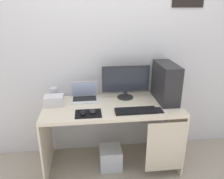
{
  "coord_description": "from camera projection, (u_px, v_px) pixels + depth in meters",
  "views": [
    {
      "loc": [
        -0.26,
        -2.18,
        1.77
      ],
      "look_at": [
        0.0,
        0.0,
        0.94
      ],
      "focal_mm": 35.89,
      "sensor_mm": 36.0,
      "label": 1
    }
  ],
  "objects": [
    {
      "name": "speaker",
      "position": [
        54.0,
        94.0,
        2.53
      ],
      "size": [
        0.09,
        0.09,
        0.14
      ],
      "primitive_type": "cylinder",
      "color": "#B7BCC6",
      "rests_on": "desk"
    },
    {
      "name": "cell_phone",
      "position": [
        159.0,
        110.0,
        2.28
      ],
      "size": [
        0.07,
        0.13,
        0.01
      ],
      "primitive_type": "cube",
      "color": "black",
      "rests_on": "desk"
    },
    {
      "name": "mousepad",
      "position": [
        88.0,
        114.0,
        2.22
      ],
      "size": [
        0.26,
        0.2,
        0.0
      ],
      "primitive_type": "cube",
      "color": "black",
      "rests_on": "desk"
    },
    {
      "name": "ground_plane",
      "position": [
        112.0,
        163.0,
        2.68
      ],
      "size": [
        8.0,
        8.0,
        0.0
      ],
      "primitive_type": "plane",
      "color": "#9E9384"
    },
    {
      "name": "wall_back",
      "position": [
        108.0,
        49.0,
        2.56
      ],
      "size": [
        4.0,
        0.05,
        2.6
      ],
      "color": "silver",
      "rests_on": "ground_plane"
    },
    {
      "name": "mouse_right",
      "position": [
        83.0,
        113.0,
        2.19
      ],
      "size": [
        0.06,
        0.1,
        0.03
      ],
      "primitive_type": "ellipsoid",
      "color": "black",
      "rests_on": "mousepad"
    },
    {
      "name": "desk",
      "position": [
        114.0,
        118.0,
        2.46
      ],
      "size": [
        1.47,
        0.65,
        0.76
      ],
      "color": "beige",
      "rests_on": "ground_plane"
    },
    {
      "name": "pc_tower",
      "position": [
        166.0,
        82.0,
        2.46
      ],
      "size": [
        0.19,
        0.46,
        0.42
      ],
      "primitive_type": "cube",
      "color": "#232326",
      "rests_on": "desk"
    },
    {
      "name": "laptop",
      "position": [
        85.0,
        96.0,
        2.54
      ],
      "size": [
        0.3,
        0.22,
        0.21
      ],
      "color": "silver",
      "rests_on": "desk"
    },
    {
      "name": "projector",
      "position": [
        54.0,
        101.0,
        2.38
      ],
      "size": [
        0.2,
        0.14,
        0.11
      ],
      "primitive_type": "cube",
      "color": "silver",
      "rests_on": "desk"
    },
    {
      "name": "mouse_left",
      "position": [
        93.0,
        111.0,
        2.22
      ],
      "size": [
        0.06,
        0.1,
        0.03
      ],
      "primitive_type": "ellipsoid",
      "color": "#232326",
      "rests_on": "mousepad"
    },
    {
      "name": "subwoofer",
      "position": [
        111.0,
        158.0,
        2.58
      ],
      "size": [
        0.24,
        0.24,
        0.24
      ],
      "primitive_type": "cube",
      "color": "#B7BCC6",
      "rests_on": "ground_plane"
    },
    {
      "name": "monitor",
      "position": [
        126.0,
        81.0,
        2.52
      ],
      "size": [
        0.54,
        0.19,
        0.38
      ],
      "color": "#232326",
      "rests_on": "desk"
    },
    {
      "name": "keyboard",
      "position": [
        136.0,
        111.0,
        2.26
      ],
      "size": [
        0.42,
        0.14,
        0.02
      ],
      "primitive_type": "cube",
      "color": "black",
      "rests_on": "desk"
    }
  ]
}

